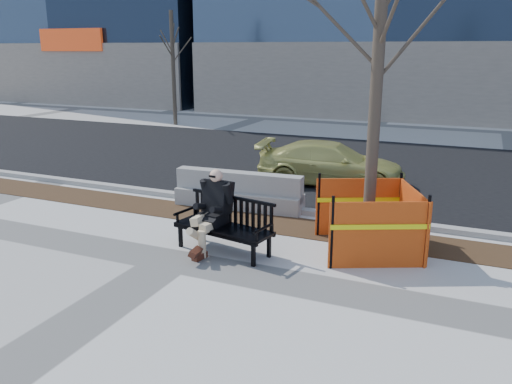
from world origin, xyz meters
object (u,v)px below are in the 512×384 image
at_px(sedan, 330,184).
at_px(jersey_barrier_left, 239,208).
at_px(bench, 224,252).
at_px(seated_man, 214,248).
at_px(tree_fence, 366,250).

xyz_separation_m(sedan, jersey_barrier_left, (-1.39, -3.07, 0.00)).
distance_m(bench, jersey_barrier_left, 2.78).
bearing_deg(seated_man, tree_fence, 31.50).
height_order(tree_fence, jersey_barrier_left, tree_fence).
bearing_deg(tree_fence, seated_man, -158.80).
bearing_deg(jersey_barrier_left, tree_fence, -27.09).
bearing_deg(tree_fence, sedan, 113.63).
distance_m(sedan, jersey_barrier_left, 3.37).
relative_size(seated_man, jersey_barrier_left, 0.50).
distance_m(bench, tree_fence, 2.70).
distance_m(tree_fence, jersey_barrier_left, 3.69).
xyz_separation_m(bench, tree_fence, (2.45, 1.15, 0.00)).
height_order(seated_man, sedan, seated_man).
height_order(tree_fence, sedan, tree_fence).
relative_size(sedan, jersey_barrier_left, 1.31).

